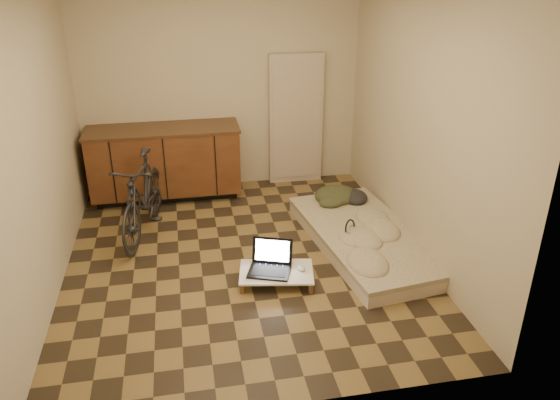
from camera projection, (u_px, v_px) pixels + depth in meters
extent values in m
cube|color=brown|center=(244.00, 259.00, 5.56)|extent=(3.50, 4.00, 0.00)
cube|color=beige|center=(221.00, 87.00, 6.79)|extent=(3.50, 0.00, 2.60)
cube|color=beige|center=(282.00, 242.00, 3.23)|extent=(3.50, 0.00, 2.60)
cube|color=beige|center=(39.00, 149.00, 4.71)|extent=(0.00, 4.00, 2.60)
cube|color=beige|center=(419.00, 127.00, 5.31)|extent=(0.00, 4.00, 2.60)
cube|color=black|center=(168.00, 192.00, 6.96)|extent=(1.70, 0.48, 0.10)
cube|color=#492614|center=(165.00, 161.00, 6.74)|extent=(1.80, 0.60, 0.78)
cube|color=#452D19|center=(162.00, 129.00, 6.57)|extent=(1.84, 0.62, 0.03)
cube|color=#C5B29C|center=(296.00, 120.00, 7.09)|extent=(0.70, 0.10, 1.70)
imported|color=black|center=(142.00, 192.00, 5.85)|extent=(0.79, 1.60, 0.99)
cube|color=beige|center=(365.00, 240.00, 5.78)|extent=(1.24, 2.17, 0.13)
cube|color=beige|center=(366.00, 233.00, 5.74)|extent=(1.26, 2.19, 0.05)
cube|color=brown|center=(242.00, 289.00, 4.99)|extent=(0.04, 0.04, 0.10)
cube|color=brown|center=(244.00, 266.00, 5.34)|extent=(0.04, 0.04, 0.10)
cube|color=brown|center=(311.00, 288.00, 5.00)|extent=(0.04, 0.04, 0.10)
cube|color=brown|center=(308.00, 266.00, 5.34)|extent=(0.04, 0.04, 0.10)
cube|color=white|center=(276.00, 272.00, 5.14)|extent=(0.76, 0.56, 0.02)
cube|color=black|center=(269.00, 272.00, 5.11)|extent=(0.46, 0.39, 0.02)
cube|color=black|center=(272.00, 250.00, 5.21)|extent=(0.39, 0.20, 0.25)
cube|color=white|center=(272.00, 250.00, 5.21)|extent=(0.33, 0.16, 0.20)
ellipsoid|color=silver|center=(301.00, 268.00, 5.15)|extent=(0.08, 0.12, 0.04)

